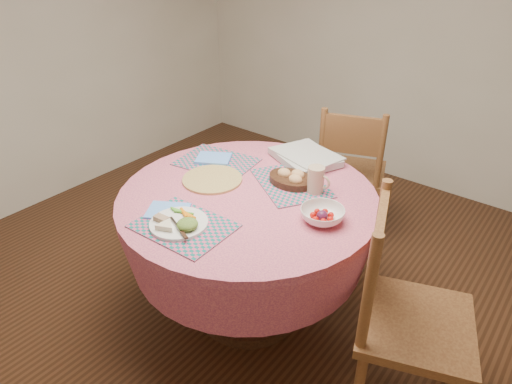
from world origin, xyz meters
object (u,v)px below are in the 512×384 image
(chair_right, at_px, (403,312))
(chair_back, at_px, (350,170))
(fruit_bowl, at_px, (322,215))
(dinner_plate, at_px, (179,223))
(dining_table, at_px, (248,228))
(bread_bowl, at_px, (291,178))
(latte_mug, at_px, (316,180))
(wicker_trivet, at_px, (212,179))

(chair_right, relative_size, chair_back, 1.07)
(fruit_bowl, bearing_deg, dinner_plate, -137.10)
(dining_table, distance_m, chair_back, 1.00)
(chair_back, relative_size, bread_bowl, 4.04)
(chair_right, relative_size, latte_mug, 7.81)
(bread_bowl, xyz_separation_m, fruit_bowl, (0.29, -0.19, -0.00))
(chair_back, relative_size, fruit_bowl, 4.31)
(dining_table, height_order, dinner_plate, dinner_plate)
(dining_table, xyz_separation_m, bread_bowl, (0.10, 0.21, 0.23))
(chair_back, distance_m, dinner_plate, 1.42)
(bread_bowl, relative_size, fruit_bowl, 1.07)
(dining_table, relative_size, bread_bowl, 5.39)
(chair_right, bearing_deg, dinner_plate, 92.25)
(bread_bowl, height_order, latte_mug, latte_mug)
(dining_table, height_order, chair_back, chair_back)
(wicker_trivet, bearing_deg, latte_mug, 24.79)
(latte_mug, bearing_deg, chair_right, -23.15)
(latte_mug, bearing_deg, bread_bowl, -178.51)
(dining_table, xyz_separation_m, dinner_plate, (-0.05, -0.39, 0.22))
(dining_table, distance_m, wicker_trivet, 0.30)
(bread_bowl, bearing_deg, latte_mug, 1.49)
(chair_right, xyz_separation_m, bread_bowl, (-0.72, 0.25, 0.26))
(chair_back, xyz_separation_m, fruit_bowl, (0.35, -0.98, 0.29))
(chair_back, relative_size, latte_mug, 7.27)
(dining_table, bearing_deg, latte_mug, 41.24)
(dinner_plate, bearing_deg, bread_bowl, 75.24)
(latte_mug, bearing_deg, chair_back, 104.46)
(dining_table, height_order, fruit_bowl, fruit_bowl)
(wicker_trivet, distance_m, fruit_bowl, 0.62)
(wicker_trivet, relative_size, bread_bowl, 1.30)
(wicker_trivet, height_order, bread_bowl, bread_bowl)
(fruit_bowl, bearing_deg, wicker_trivet, -177.52)
(chair_back, height_order, dinner_plate, chair_back)
(chair_right, distance_m, chair_back, 1.30)
(wicker_trivet, bearing_deg, dinner_plate, -66.16)
(bread_bowl, height_order, fruit_bowl, bread_bowl)
(dinner_plate, distance_m, latte_mug, 0.68)
(latte_mug, relative_size, fruit_bowl, 0.59)
(wicker_trivet, relative_size, latte_mug, 2.35)
(chair_back, bearing_deg, wicker_trivet, 54.62)
(chair_back, xyz_separation_m, wicker_trivet, (-0.27, -1.00, 0.27))
(chair_right, xyz_separation_m, dinner_plate, (-0.88, -0.36, 0.25))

